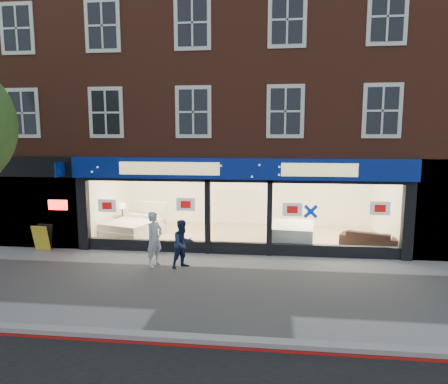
% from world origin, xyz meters
% --- Properties ---
extents(ground, '(120.00, 120.00, 0.00)m').
position_xyz_m(ground, '(0.00, 0.00, 0.00)').
color(ground, gray).
rests_on(ground, ground).
extents(kerb_line, '(60.00, 0.10, 0.01)m').
position_xyz_m(kerb_line, '(0.00, -3.10, 0.01)').
color(kerb_line, '#8C0A07').
rests_on(kerb_line, ground).
extents(kerb_stone, '(60.00, 0.25, 0.12)m').
position_xyz_m(kerb_stone, '(0.00, -2.90, 0.06)').
color(kerb_stone, gray).
rests_on(kerb_stone, ground).
extents(showroom_floor, '(11.00, 4.50, 0.10)m').
position_xyz_m(showroom_floor, '(0.00, 5.25, 0.05)').
color(showroom_floor, tan).
rests_on(showroom_floor, ground).
extents(building, '(19.00, 8.26, 10.30)m').
position_xyz_m(building, '(-0.02, 6.93, 6.67)').
color(building, brown).
rests_on(building, ground).
extents(display_bed, '(2.37, 2.62, 1.23)m').
position_xyz_m(display_bed, '(-4.26, 4.73, 0.44)').
color(display_bed, beige).
rests_on(display_bed, showroom_floor).
extents(bedside_table, '(0.47, 0.47, 0.55)m').
position_xyz_m(bedside_table, '(-5.10, 5.70, 0.38)').
color(bedside_table, brown).
rests_on(bedside_table, showroom_floor).
extents(mattress_stack, '(1.68, 2.04, 0.75)m').
position_xyz_m(mattress_stack, '(1.87, 4.12, 0.47)').
color(mattress_stack, white).
rests_on(mattress_stack, showroom_floor).
extents(sofa, '(2.10, 1.44, 0.57)m').
position_xyz_m(sofa, '(4.60, 4.18, 0.39)').
color(sofa, black).
rests_on(sofa, showroom_floor).
extents(a_board, '(0.64, 0.44, 0.93)m').
position_xyz_m(a_board, '(-6.90, 2.70, 0.46)').
color(a_board, gold).
rests_on(a_board, ground).
extents(pedestrian_grey, '(0.64, 0.74, 1.71)m').
position_xyz_m(pedestrian_grey, '(-2.48, 1.50, 0.86)').
color(pedestrian_grey, '#B8BCC1').
rests_on(pedestrian_grey, ground).
extents(pedestrian_blue, '(0.91, 0.92, 1.50)m').
position_xyz_m(pedestrian_blue, '(-1.57, 1.44, 0.75)').
color(pedestrian_blue, '#1A2649').
rests_on(pedestrian_blue, ground).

